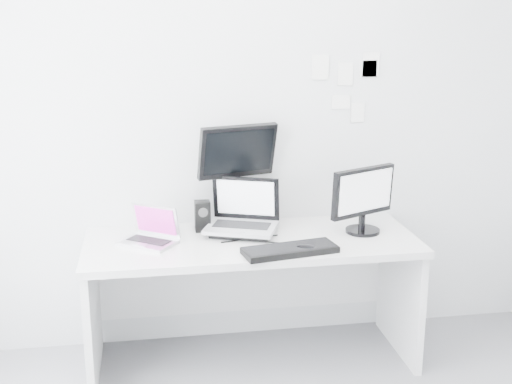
% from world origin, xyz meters
% --- Properties ---
extents(back_wall, '(3.60, 0.00, 3.60)m').
position_xyz_m(back_wall, '(0.00, 1.60, 1.35)').
color(back_wall, silver).
rests_on(back_wall, ground).
extents(desk, '(1.80, 0.70, 0.73)m').
position_xyz_m(desk, '(0.00, 1.25, 0.36)').
color(desk, silver).
rests_on(desk, ground).
extents(macbook, '(0.35, 0.34, 0.21)m').
position_xyz_m(macbook, '(-0.56, 1.26, 0.84)').
color(macbook, '#B1B2B6').
rests_on(macbook, desk).
extents(speaker, '(0.09, 0.09, 0.17)m').
position_xyz_m(speaker, '(-0.25, 1.44, 0.82)').
color(speaker, black).
rests_on(speaker, desk).
extents(dell_laptop, '(0.46, 0.41, 0.32)m').
position_xyz_m(dell_laptop, '(-0.05, 1.33, 0.89)').
color(dell_laptop, '#A0A2A7').
rests_on(dell_laptop, desk).
extents(rear_monitor, '(0.48, 0.28, 0.61)m').
position_xyz_m(rear_monitor, '(-0.05, 1.50, 1.04)').
color(rear_monitor, black).
rests_on(rear_monitor, desk).
extents(samsung_monitor, '(0.46, 0.35, 0.38)m').
position_xyz_m(samsung_monitor, '(0.63, 1.27, 0.92)').
color(samsung_monitor, black).
rests_on(samsung_monitor, desk).
extents(keyboard, '(0.51, 0.26, 0.03)m').
position_xyz_m(keyboard, '(0.16, 1.00, 0.75)').
color(keyboard, black).
rests_on(keyboard, desk).
extents(mouse, '(0.14, 0.11, 0.04)m').
position_xyz_m(mouse, '(0.24, 1.00, 0.75)').
color(mouse, black).
rests_on(mouse, desk).
extents(wall_note_0, '(0.10, 0.00, 0.14)m').
position_xyz_m(wall_note_0, '(0.45, 1.59, 1.62)').
color(wall_note_0, white).
rests_on(wall_note_0, back_wall).
extents(wall_note_1, '(0.09, 0.00, 0.13)m').
position_xyz_m(wall_note_1, '(0.60, 1.59, 1.58)').
color(wall_note_1, white).
rests_on(wall_note_1, back_wall).
extents(wall_note_2, '(0.10, 0.00, 0.14)m').
position_xyz_m(wall_note_2, '(0.75, 1.59, 1.63)').
color(wall_note_2, white).
rests_on(wall_note_2, back_wall).
extents(wall_note_3, '(0.11, 0.00, 0.08)m').
position_xyz_m(wall_note_3, '(0.58, 1.59, 1.42)').
color(wall_note_3, white).
rests_on(wall_note_3, back_wall).
extents(wall_note_4, '(0.10, 0.00, 0.10)m').
position_xyz_m(wall_note_4, '(0.74, 1.59, 1.61)').
color(wall_note_4, white).
rests_on(wall_note_4, back_wall).
extents(wall_note_5, '(0.08, 0.00, 0.12)m').
position_xyz_m(wall_note_5, '(0.68, 1.59, 1.36)').
color(wall_note_5, white).
rests_on(wall_note_5, back_wall).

